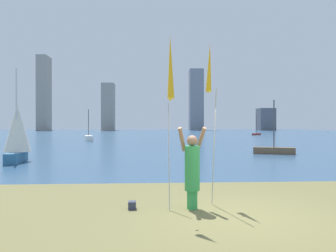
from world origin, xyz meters
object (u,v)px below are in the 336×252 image
sailboat_1 (274,150)px  sailboat_3 (17,132)px  sailboat_2 (89,138)px  kite_flag_right (210,72)px  bag (132,205)px  person (192,169)px  kite_flag_left (170,70)px  sailboat_0 (256,134)px

sailboat_1 → sailboat_3: bearing=-166.5°
sailboat_1 → sailboat_2: (-16.52, 18.45, 0.08)m
kite_flag_right → bag: (-2.06, -0.69, -3.45)m
sailboat_1 → person: bearing=-118.6°
bag → sailboat_2: 33.28m
person → sailboat_1: (7.67, 14.06, -0.71)m
person → kite_flag_right: size_ratio=0.48×
kite_flag_right → sailboat_2: size_ratio=1.08×
kite_flag_right → sailboat_2: kite_flag_right is taller
bag → sailboat_3: (-6.96, 10.15, 1.58)m
kite_flag_left → sailboat_2: size_ratio=1.06×
kite_flag_left → kite_flag_right: size_ratio=0.98×
sailboat_0 → sailboat_1: size_ratio=1.09×
person → sailboat_0: bearing=83.9°
sailboat_3 → bag: bearing=-55.6°
bag → sailboat_3: sailboat_3 is taller
kite_flag_left → sailboat_1: 17.02m
person → sailboat_2: bearing=119.5°
kite_flag_left → sailboat_2: 34.17m
kite_flag_left → sailboat_2: kite_flag_left is taller
kite_flag_left → bag: kite_flag_left is taller
kite_flag_left → bag: size_ratio=19.23×
kite_flag_left → sailboat_1: bearing=60.5°
person → kite_flag_left: 2.49m
kite_flag_right → bag: kite_flag_right is taller
kite_flag_right → sailboat_1: bearing=62.0°
person → sailboat_1: bearing=75.7°
bag → sailboat_1: sailboat_1 is taller
kite_flag_right → sailboat_1: (7.09, 13.32, -3.25)m
kite_flag_left → sailboat_3: bearing=126.3°
person → bag: person is taller
bag → sailboat_3: bearing=124.4°
sailboat_1 → sailboat_2: size_ratio=0.96×
kite_flag_right → sailboat_1: 15.44m
bag → sailboat_1: bearing=56.8°
sailboat_0 → sailboat_2: size_ratio=1.05×
kite_flag_left → sailboat_0: 56.48m
sailboat_0 → person: bearing=-110.4°
sailboat_1 → sailboat_0: bearing=72.9°
kite_flag_right → sailboat_1: kite_flag_right is taller
person → sailboat_2: (-8.86, 32.51, -0.63)m
kite_flag_right → sailboat_2: (-9.43, 31.77, -3.17)m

